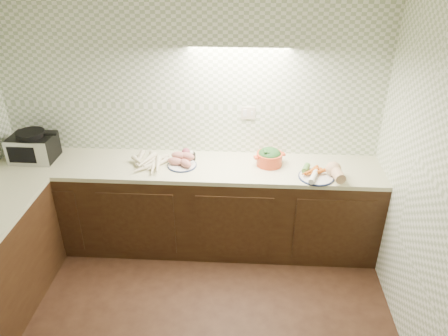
# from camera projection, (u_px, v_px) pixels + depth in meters

# --- Properties ---
(room) EXTENTS (3.60, 3.60, 2.60)m
(room) POSITION_uv_depth(u_px,v_px,m) (147.00, 179.00, 2.41)
(room) COLOR black
(room) RESTS_ON ground
(counter) EXTENTS (3.60, 3.60, 0.90)m
(counter) POSITION_uv_depth(u_px,v_px,m) (95.00, 258.00, 3.61)
(counter) COLOR black
(counter) RESTS_ON ground
(toaster_oven) EXTENTS (0.40, 0.31, 0.28)m
(toaster_oven) POSITION_uv_depth(u_px,v_px,m) (33.00, 147.00, 4.12)
(toaster_oven) COLOR black
(toaster_oven) RESTS_ON counter
(parsnip_pile) EXTENTS (0.39, 0.45, 0.08)m
(parsnip_pile) POSITION_uv_depth(u_px,v_px,m) (145.00, 161.00, 4.07)
(parsnip_pile) COLOR beige
(parsnip_pile) RESTS_ON counter
(sweet_potato_plate) EXTENTS (0.28, 0.27, 0.12)m
(sweet_potato_plate) POSITION_uv_depth(u_px,v_px,m) (182.00, 161.00, 4.04)
(sweet_potato_plate) COLOR #141F42
(sweet_potato_plate) RESTS_ON counter
(onion_bowl) EXTENTS (0.15, 0.15, 0.12)m
(onion_bowl) POSITION_uv_depth(u_px,v_px,m) (187.00, 155.00, 4.16)
(onion_bowl) COLOR black
(onion_bowl) RESTS_ON counter
(dutch_oven) EXTENTS (0.31, 0.31, 0.17)m
(dutch_oven) POSITION_uv_depth(u_px,v_px,m) (269.00, 157.00, 4.04)
(dutch_oven) COLOR #D5421E
(dutch_oven) RESTS_ON counter
(veg_plate) EXTENTS (0.37, 0.33, 0.14)m
(veg_plate) POSITION_uv_depth(u_px,v_px,m) (324.00, 172.00, 3.86)
(veg_plate) COLOR #141F42
(veg_plate) RESTS_ON counter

